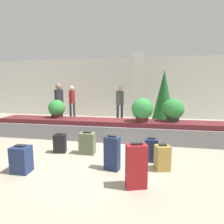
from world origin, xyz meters
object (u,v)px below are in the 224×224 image
object	(u,v)px
suitcase_2	(60,143)
decorated_tree	(164,96)
suitcase_0	(112,153)
suitcase_1	(162,158)
suitcase_6	(151,150)
traveler_0	(72,99)
suitcase_4	(136,166)
pillar	(139,88)
traveler_2	(59,100)
suitcase_3	(87,143)
potted_plant_0	(57,109)
suitcase_5	(21,159)
potted_plant_2	(142,109)
traveler_1	(120,100)
potted_plant_1	(173,110)

from	to	relation	value
suitcase_2	decorated_tree	xyz separation A→B (m)	(2.88, 3.61, 1.02)
suitcase_0	suitcase_1	xyz separation A→B (m)	(0.98, 0.17, -0.09)
suitcase_6	traveler_0	bearing A→B (deg)	130.62
suitcase_4	traveler_0	size ratio (longest dim) A/B	0.44
pillar	traveler_0	xyz separation A→B (m)	(-3.36, 0.25, -0.57)
suitcase_6	traveler_2	bearing A→B (deg)	141.09
suitcase_3	potted_plant_0	xyz separation A→B (m)	(-1.52, 1.44, 0.64)
suitcase_5	suitcase_0	bearing A→B (deg)	12.79
suitcase_0	potted_plant_0	bearing A→B (deg)	153.89
suitcase_5	potted_plant_2	world-z (taller)	potted_plant_2
suitcase_6	potted_plant_0	xyz separation A→B (m)	(-3.05, 1.62, 0.65)
suitcase_1	suitcase_2	distance (m)	2.49
potted_plant_0	potted_plant_2	size ratio (longest dim) A/B	0.85
pillar	suitcase_1	world-z (taller)	pillar
pillar	traveler_1	size ratio (longest dim) A/B	1.89
suitcase_1	decorated_tree	xyz separation A→B (m)	(0.44, 4.12, 1.01)
suitcase_5	traveler_1	xyz separation A→B (m)	(1.21, 5.29, 0.75)
suitcase_0	suitcase_3	bearing A→B (deg)	153.35
suitcase_6	potted_plant_1	bearing A→B (deg)	68.15
suitcase_2	potted_plant_0	xyz separation A→B (m)	(-0.82, 1.49, 0.67)
potted_plant_1	traveler_0	distance (m)	5.39
pillar	suitcase_1	size ratio (longest dim) A/B	6.08
suitcase_3	suitcase_6	world-z (taller)	suitcase_3
suitcase_1	traveler_1	bearing A→B (deg)	90.59
suitcase_5	traveler_0	world-z (taller)	traveler_0
suitcase_3	traveler_2	world-z (taller)	traveler_2
traveler_0	traveler_2	bearing A→B (deg)	131.26
potted_plant_2	traveler_0	world-z (taller)	traveler_0
suitcase_2	decorated_tree	bearing A→B (deg)	39.10
suitcase_0	decorated_tree	bearing A→B (deg)	89.11
suitcase_4	suitcase_5	xyz separation A→B (m)	(-2.19, 0.13, -0.11)
suitcase_2	traveler_2	xyz separation A→B (m)	(-1.52, 3.05, 0.85)
suitcase_0	potted_plant_0	distance (m)	3.19
pillar	potted_plant_2	world-z (taller)	pillar
suitcase_2	traveler_1	bearing A→B (deg)	64.73
traveler_0	decorated_tree	distance (m)	4.51
potted_plant_0	potted_plant_1	world-z (taller)	potted_plant_1
suitcase_0	potted_plant_2	bearing A→B (deg)	91.46
suitcase_0	suitcase_2	xyz separation A→B (m)	(-1.45, 0.68, -0.10)
suitcase_1	suitcase_6	distance (m)	0.43
suitcase_0	suitcase_1	bearing A→B (deg)	27.04
potted_plant_1	traveler_1	xyz separation A→B (m)	(-1.97, 2.71, 0.05)
traveler_2	suitcase_2	bearing A→B (deg)	-122.23
potted_plant_1	suitcase_4	bearing A→B (deg)	-109.82
suitcase_2	potted_plant_0	distance (m)	1.83
suitcase_1	suitcase_4	distance (m)	0.88
suitcase_0	traveler_2	bearing A→B (deg)	146.08
suitcase_3	suitcase_4	world-z (taller)	suitcase_4
pillar	traveler_2	size ratio (longest dim) A/B	1.79
suitcase_4	suitcase_3	bearing A→B (deg)	117.34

